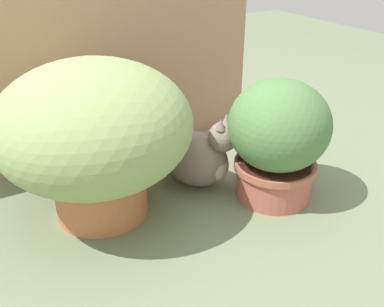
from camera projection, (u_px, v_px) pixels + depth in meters
ground_plane at (184, 212)px, 1.54m from camera, size 6.00×6.00×0.00m
cardboard_backdrop at (117, 68)px, 1.80m from camera, size 1.29×0.03×0.75m
grass_planter at (94, 132)px, 1.40m from camera, size 0.64×0.64×0.54m
leafy_planter at (278, 138)px, 1.53m from camera, size 0.36×0.36×0.45m
cat at (199, 157)px, 1.64m from camera, size 0.29×0.37×0.32m
mushroom_ornament_pink at (110, 195)px, 1.41m from camera, size 0.12×0.12×0.16m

